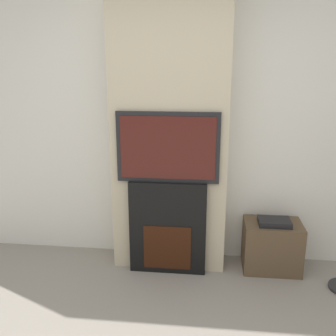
# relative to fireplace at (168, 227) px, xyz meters

# --- Properties ---
(wall_back) EXTENTS (6.00, 0.06, 2.70)m
(wall_back) POSITION_rel_fireplace_xyz_m (0.00, 0.36, 0.93)
(wall_back) COLOR silver
(wall_back) RESTS_ON ground_plane
(chimney_breast) EXTENTS (1.01, 0.33, 2.70)m
(chimney_breast) POSITION_rel_fireplace_xyz_m (0.00, 0.16, 0.93)
(chimney_breast) COLOR beige
(chimney_breast) RESTS_ON ground_plane
(fireplace) EXTENTS (0.68, 0.15, 0.85)m
(fireplace) POSITION_rel_fireplace_xyz_m (0.00, 0.00, 0.00)
(fireplace) COLOR black
(fireplace) RESTS_ON ground_plane
(television) EXTENTS (0.87, 0.07, 0.60)m
(television) POSITION_rel_fireplace_xyz_m (0.00, -0.00, 0.73)
(television) COLOR black
(television) RESTS_ON fireplace
(media_stand) EXTENTS (0.51, 0.36, 0.50)m
(media_stand) POSITION_rel_fireplace_xyz_m (0.94, 0.12, -0.19)
(media_stand) COLOR brown
(media_stand) RESTS_ON ground_plane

